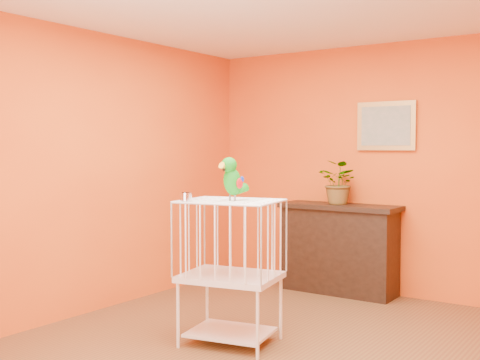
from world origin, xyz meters
The scene contains 8 objects.
ground centered at (0.00, 0.00, 0.00)m, with size 4.50×4.50×0.00m, color brown.
room_shell centered at (0.00, 0.00, 1.58)m, with size 4.50×4.50×4.50m.
console_cabinet centered at (-0.43, 2.03, 0.47)m, with size 1.26×0.45×0.93m.
potted_plant centered at (-0.42, 2.05, 1.11)m, with size 0.41×0.46×0.36m, color #26722D.
framed_picture centered at (0.00, 2.22, 1.75)m, with size 0.62×0.04×0.50m.
birdcage centered at (-0.41, 0.04, 0.58)m, with size 0.82×0.69×1.12m.
feed_cup centered at (-0.64, -0.22, 1.15)m, with size 0.09×0.09×0.06m, color silver.
parrot centered at (-0.39, 0.03, 1.29)m, with size 0.17×0.30×0.34m.
Camera 1 is at (2.27, -3.72, 1.52)m, focal length 45.00 mm.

